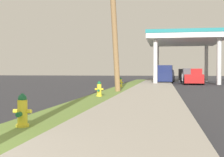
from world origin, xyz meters
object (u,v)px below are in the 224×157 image
car_red_by_near_pump (193,77)px  car_white_by_far_pump (189,76)px  fire_hydrant_nearest (22,112)px  utility_pole_midground (113,9)px  fire_hydrant_third (121,83)px  fire_hydrant_second (99,90)px  truck_navy_at_forecourt (164,75)px

car_red_by_near_pump → car_white_by_far_pump: same height
fire_hydrant_nearest → utility_pole_midground: 12.20m
car_red_by_near_pump → fire_hydrant_third: bearing=-125.1°
fire_hydrant_second → car_white_by_far_pump: car_white_by_far_pump is taller
fire_hydrant_nearest → car_white_by_far_pump: car_white_by_far_pump is taller
fire_hydrant_nearest → truck_navy_at_forecourt: (3.20, 28.91, 0.47)m
fire_hydrant_nearest → truck_navy_at_forecourt: size_ratio=0.13×
car_white_by_far_pump → fire_hydrant_second: bearing=-104.4°
fire_hydrant_second → utility_pole_midground: 5.52m
fire_hydrant_nearest → fire_hydrant_third: size_ratio=1.00×
car_red_by_near_pump → truck_navy_at_forecourt: size_ratio=0.83×
fire_hydrant_second → utility_pole_midground: size_ratio=0.08×
utility_pole_midground → car_white_by_far_pump: size_ratio=2.10×
car_white_by_far_pump → fire_hydrant_nearest: bearing=-100.8°
fire_hydrant_third → car_red_by_near_pump: size_ratio=0.16×
truck_navy_at_forecourt → fire_hydrant_second: bearing=-98.8°
fire_hydrant_nearest → truck_navy_at_forecourt: 29.09m
fire_hydrant_nearest → fire_hydrant_second: same height
utility_pole_midground → fire_hydrant_nearest: bearing=-91.0°
car_white_by_far_pump → car_red_by_near_pump: bearing=-91.3°
car_red_by_near_pump → car_white_by_far_pump: (0.16, 7.00, 0.00)m
utility_pole_midground → car_white_by_far_pump: bearing=74.1°
utility_pole_midground → truck_navy_at_forecourt: bearing=80.3°
fire_hydrant_nearest → truck_navy_at_forecourt: bearing=83.7°
fire_hydrant_nearest → fire_hydrant_third: same height
fire_hydrant_nearest → car_white_by_far_pump: 33.03m
fire_hydrant_second → fire_hydrant_nearest: bearing=-90.1°
fire_hydrant_nearest → fire_hydrant_third: 16.62m
fire_hydrant_nearest → car_white_by_far_pump: size_ratio=0.16×
car_red_by_near_pump → truck_navy_at_forecourt: (-2.86, 3.47, 0.19)m
utility_pole_midground → fire_hydrant_second: bearing=-93.4°
fire_hydrant_third → fire_hydrant_second: bearing=-89.1°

